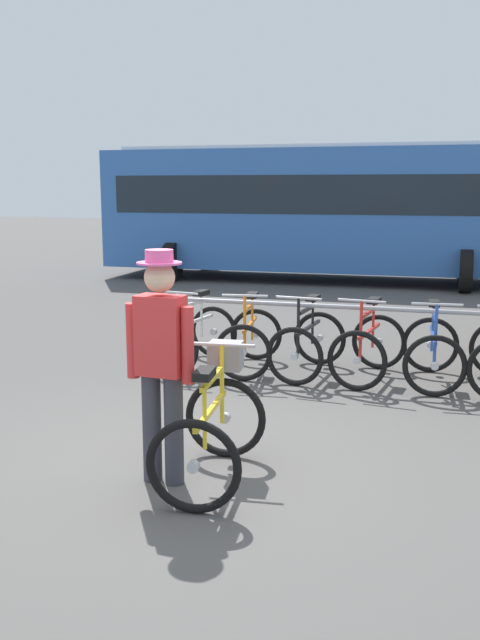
% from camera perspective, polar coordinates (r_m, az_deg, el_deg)
% --- Properties ---
extents(ground_plane, '(80.00, 80.00, 0.00)m').
position_cam_1_polar(ground_plane, '(5.63, -5.17, -11.80)').
color(ground_plane, '#514F4C').
extents(bike_rack_rail, '(4.61, 0.23, 0.88)m').
position_cam_1_polar(bike_rack_rail, '(7.87, 8.58, -0.02)').
color(bike_rack_rail, '#99999E').
rests_on(bike_rack_rail, ground).
extents(racked_bike_white, '(0.78, 1.16, 0.97)m').
position_cam_1_polar(racked_bike_white, '(8.55, -3.72, -1.35)').
color(racked_bike_white, black).
rests_on(racked_bike_white, ground).
extents(racked_bike_orange, '(0.83, 1.20, 0.98)m').
position_cam_1_polar(racked_bike_orange, '(8.33, 0.81, -1.64)').
color(racked_bike_orange, black).
rests_on(racked_bike_orange, ground).
extents(racked_bike_black, '(0.72, 1.12, 0.97)m').
position_cam_1_polar(racked_bike_black, '(8.18, 5.54, -1.93)').
color(racked_bike_black, black).
rests_on(racked_bike_black, ground).
extents(racked_bike_red, '(0.76, 1.16, 0.97)m').
position_cam_1_polar(racked_bike_red, '(8.08, 10.42, -2.21)').
color(racked_bike_red, black).
rests_on(racked_bike_red, ground).
extents(racked_bike_blue, '(0.77, 1.15, 0.97)m').
position_cam_1_polar(racked_bike_blue, '(8.04, 15.39, -2.49)').
color(racked_bike_blue, black).
rests_on(racked_bike_blue, ground).
extents(featured_bicycle, '(0.80, 1.22, 0.97)m').
position_cam_1_polar(featured_bicycle, '(5.26, -2.17, -8.21)').
color(featured_bicycle, black).
rests_on(featured_bicycle, ground).
extents(person_with_featured_bike, '(0.53, 0.32, 1.72)m').
position_cam_1_polar(person_with_featured_bike, '(5.08, -6.43, -3.06)').
color(person_with_featured_bike, '#383842').
rests_on(person_with_featured_bike, ground).
extents(bus_distant, '(10.11, 3.74, 3.08)m').
position_cam_1_polar(bus_distant, '(16.61, 6.61, 9.24)').
color(bus_distant, '#3366B7').
rests_on(bus_distant, ground).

